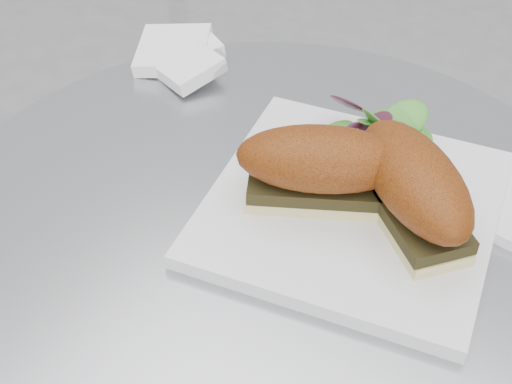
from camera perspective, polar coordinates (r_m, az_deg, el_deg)
table at (r=0.89m, az=1.04°, el=-13.98°), size 0.70×0.70×0.73m
plate at (r=0.71m, az=7.67°, el=-1.18°), size 0.32×0.32×0.02m
sandwich_left at (r=0.68m, az=5.22°, el=2.08°), size 0.18×0.14×0.08m
sandwich_right at (r=0.67m, az=12.49°, el=0.48°), size 0.18×0.16×0.08m
salad at (r=0.76m, az=9.14°, el=4.93°), size 0.11×0.11×0.05m
napkin at (r=0.92m, az=-5.99°, el=10.14°), size 0.13×0.13×0.02m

